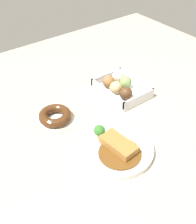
# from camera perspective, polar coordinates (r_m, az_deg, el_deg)

# --- Properties ---
(ground_plane) EXTENTS (1.60, 1.60, 0.00)m
(ground_plane) POSITION_cam_1_polar(r_m,az_deg,el_deg) (0.94, 5.55, -4.53)
(ground_plane) COLOR #B2A893
(curry_plate) EXTENTS (0.23, 0.23, 0.07)m
(curry_plate) POSITION_cam_1_polar(r_m,az_deg,el_deg) (0.88, 3.67, -7.16)
(curry_plate) COLOR white
(curry_plate) RESTS_ON ground_plane
(donut_box) EXTENTS (0.20, 0.15, 0.06)m
(donut_box) POSITION_cam_1_polar(r_m,az_deg,el_deg) (1.12, 4.48, 5.08)
(donut_box) COLOR white
(donut_box) RESTS_ON ground_plane
(chocolate_ring_donut) EXTENTS (0.12, 0.12, 0.03)m
(chocolate_ring_donut) POSITION_cam_1_polar(r_m,az_deg,el_deg) (1.00, -8.66, -0.77)
(chocolate_ring_donut) COLOR white
(chocolate_ring_donut) RESTS_ON ground_plane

